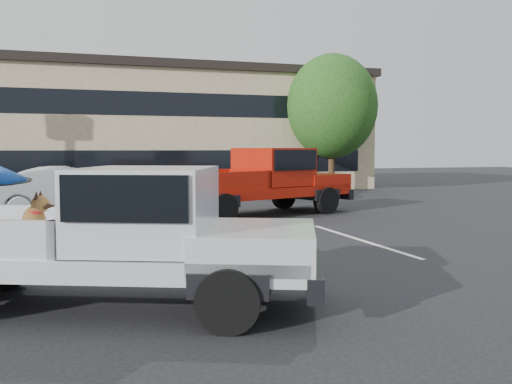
% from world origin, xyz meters
% --- Properties ---
extents(ground, '(90.00, 90.00, 0.00)m').
position_xyz_m(ground, '(0.00, 0.00, 0.00)').
color(ground, black).
rests_on(ground, ground).
extents(stripe_left, '(0.12, 5.00, 0.01)m').
position_xyz_m(stripe_left, '(-3.00, 2.00, 0.00)').
color(stripe_left, silver).
rests_on(stripe_left, ground).
extents(stripe_right, '(0.12, 5.00, 0.01)m').
position_xyz_m(stripe_right, '(3.00, 2.00, 0.00)').
color(stripe_right, silver).
rests_on(stripe_right, ground).
extents(motel_building, '(20.40, 8.40, 6.30)m').
position_xyz_m(motel_building, '(2.00, 20.99, 3.21)').
color(motel_building, tan).
rests_on(motel_building, ground).
extents(tree_right, '(4.46, 4.46, 6.78)m').
position_xyz_m(tree_right, '(9.00, 16.00, 4.21)').
color(tree_right, '#332114').
rests_on(tree_right, ground).
extents(tree_back, '(4.68, 4.68, 7.11)m').
position_xyz_m(tree_back, '(6.00, 24.00, 4.41)').
color(tree_back, '#332114').
rests_on(tree_back, ground).
extents(silver_pickup, '(6.01, 4.00, 2.06)m').
position_xyz_m(silver_pickup, '(-2.69, -2.13, 1.05)').
color(silver_pickup, black).
rests_on(silver_pickup, ground).
extents(red_pickup, '(6.88, 4.36, 2.14)m').
position_xyz_m(red_pickup, '(2.71, 7.58, 1.17)').
color(red_pickup, black).
rests_on(red_pickup, ground).
extents(silver_sedan, '(4.77, 1.78, 1.56)m').
position_xyz_m(silver_sedan, '(-3.41, 9.30, 0.78)').
color(silver_sedan, '#A7ABAE').
rests_on(silver_sedan, ground).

